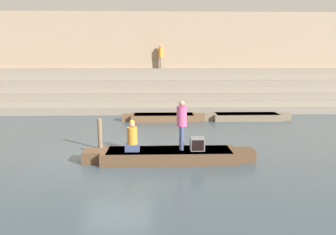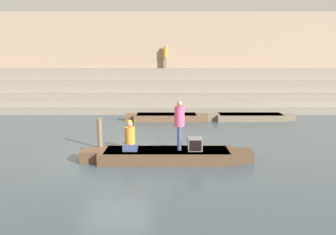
# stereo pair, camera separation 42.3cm
# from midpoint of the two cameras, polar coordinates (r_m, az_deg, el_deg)

# --- Properties ---
(ground_plane) EXTENTS (120.00, 120.00, 0.00)m
(ground_plane) POSITION_cam_midpoint_polar(r_m,az_deg,el_deg) (12.14, -9.90, -6.44)
(ground_plane) COLOR #3D4C56
(ghat_steps) EXTENTS (36.00, 4.33, 2.75)m
(ghat_steps) POSITION_cam_midpoint_polar(r_m,az_deg,el_deg) (22.92, -6.12, 4.00)
(ghat_steps) COLOR gray
(ghat_steps) RESTS_ON ground
(back_wall) EXTENTS (34.20, 1.28, 6.76)m
(back_wall) POSITION_cam_midpoint_polar(r_m,az_deg,el_deg) (24.92, -5.86, 9.97)
(back_wall) COLOR tan
(back_wall) RESTS_ON ground
(rowboat_main) EXTENTS (5.80, 1.31, 0.40)m
(rowboat_main) POSITION_cam_midpoint_polar(r_m,az_deg,el_deg) (11.20, -0.90, -6.57)
(rowboat_main) COLOR brown
(rowboat_main) RESTS_ON ground
(person_standing) EXTENTS (0.34, 0.34, 1.68)m
(person_standing) POSITION_cam_midpoint_polar(r_m,az_deg,el_deg) (11.00, 1.30, -0.70)
(person_standing) COLOR #3D4C75
(person_standing) RESTS_ON rowboat_main
(person_rowing) EXTENTS (0.48, 0.38, 1.05)m
(person_rowing) POSITION_cam_midpoint_polar(r_m,az_deg,el_deg) (11.02, -7.34, -3.68)
(person_rowing) COLOR #3D4C75
(person_rowing) RESTS_ON rowboat_main
(tv_set) EXTENTS (0.48, 0.44, 0.43)m
(tv_set) POSITION_cam_midpoint_polar(r_m,az_deg,el_deg) (11.10, 4.02, -4.60)
(tv_set) COLOR slate
(tv_set) RESTS_ON rowboat_main
(moored_boat_shore) EXTENTS (4.91, 1.22, 0.37)m
(moored_boat_shore) POSITION_cam_midpoint_polar(r_m,az_deg,el_deg) (19.12, 12.94, 0.18)
(moored_boat_shore) COLOR #756651
(moored_boat_shore) RESTS_ON ground
(moored_boat_distant) EXTENTS (4.61, 1.22, 0.37)m
(moored_boat_distant) POSITION_cam_midpoint_polar(r_m,az_deg,el_deg) (18.45, -1.43, 0.08)
(moored_boat_distant) COLOR brown
(moored_boat_distant) RESTS_ON ground
(mooring_post) EXTENTS (0.17, 0.17, 1.18)m
(mooring_post) POSITION_cam_midpoint_polar(r_m,az_deg,el_deg) (12.95, -12.70, -2.79)
(mooring_post) COLOR brown
(mooring_post) RESTS_ON ground
(person_on_steps) EXTENTS (0.34, 0.34, 1.65)m
(person_on_steps) POSITION_cam_midpoint_polar(r_m,az_deg,el_deg) (23.96, -1.81, 10.84)
(person_on_steps) COLOR #756656
(person_on_steps) RESTS_ON ghat_steps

